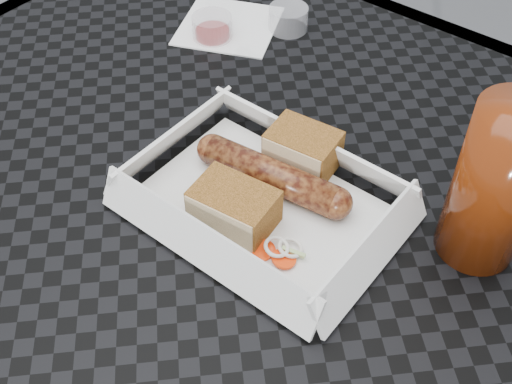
{
  "coord_description": "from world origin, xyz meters",
  "views": [
    {
      "loc": [
        0.35,
        -0.33,
        1.2
      ],
      "look_at": [
        0.1,
        -0.02,
        0.78
      ],
      "focal_mm": 45.0,
      "sensor_mm": 36.0,
      "label": 1
    }
  ],
  "objects_px": {
    "food_tray": "(262,206)",
    "drink_glass": "(496,186)",
    "patio_table": "(192,206)",
    "bratwurst": "(272,175)"
  },
  "relations": [
    {
      "from": "food_tray",
      "to": "drink_glass",
      "type": "relative_size",
      "value": 1.41
    },
    {
      "from": "patio_table",
      "to": "bratwurst",
      "type": "relative_size",
      "value": 4.76
    },
    {
      "from": "patio_table",
      "to": "drink_glass",
      "type": "distance_m",
      "value": 0.33
    },
    {
      "from": "patio_table",
      "to": "food_tray",
      "type": "height_order",
      "value": "food_tray"
    },
    {
      "from": "bratwurst",
      "to": "food_tray",
      "type": "bearing_deg",
      "value": -72.28
    },
    {
      "from": "patio_table",
      "to": "food_tray",
      "type": "relative_size",
      "value": 3.64
    },
    {
      "from": "bratwurst",
      "to": "patio_table",
      "type": "bearing_deg",
      "value": -169.38
    },
    {
      "from": "patio_table",
      "to": "food_tray",
      "type": "xyz_separation_m",
      "value": [
        0.1,
        -0.01,
        0.08
      ]
    },
    {
      "from": "food_tray",
      "to": "bratwurst",
      "type": "height_order",
      "value": "bratwurst"
    },
    {
      "from": "patio_table",
      "to": "food_tray",
      "type": "bearing_deg",
      "value": -3.48
    }
  ]
}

